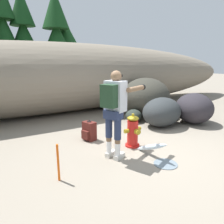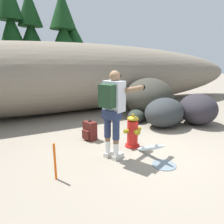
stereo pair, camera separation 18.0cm
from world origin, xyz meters
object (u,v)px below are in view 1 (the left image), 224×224
at_px(boulder_large, 145,97).
at_px(utility_worker, 115,104).
at_px(boulder_mid, 162,112).
at_px(spare_backpack, 89,131).
at_px(boulder_small, 194,108).
at_px(survey_stake, 58,163).
at_px(fire_hydrant, 133,132).
at_px(boulder_outlier, 134,116).

bearing_deg(boulder_large, utility_worker, -140.38).
relative_size(utility_worker, boulder_mid, 1.26).
xyz_separation_m(spare_backpack, boulder_large, (2.67, 1.11, 0.42)).
xyz_separation_m(boulder_small, survey_stake, (-4.44, -0.91, -0.15)).
height_order(spare_backpack, boulder_mid, boulder_mid).
height_order(fire_hydrant, boulder_mid, boulder_mid).
height_order(boulder_mid, boulder_outlier, boulder_mid).
distance_m(boulder_outlier, survey_stake, 3.59).
bearing_deg(boulder_large, boulder_small, -67.69).
bearing_deg(boulder_outlier, boulder_mid, -61.26).
distance_m(spare_backpack, boulder_mid, 2.26).
bearing_deg(boulder_mid, boulder_large, 70.94).
bearing_deg(spare_backpack, utility_worker, 75.81).
bearing_deg(boulder_large, survey_stake, -147.80).
distance_m(boulder_small, survey_stake, 4.53).
bearing_deg(boulder_mid, boulder_outlier, 118.74).
height_order(spare_backpack, survey_stake, survey_stake).
bearing_deg(utility_worker, boulder_outlier, 21.61).
height_order(fire_hydrant, boulder_small, boulder_small).
bearing_deg(boulder_mid, boulder_small, -16.14).
distance_m(spare_backpack, survey_stake, 1.74).
xyz_separation_m(boulder_mid, boulder_outlier, (-0.41, 0.76, -0.22)).
bearing_deg(survey_stake, fire_hydrant, 14.58).
relative_size(boulder_mid, boulder_outlier, 2.27).
height_order(fire_hydrant, spare_backpack, fire_hydrant).
height_order(boulder_large, survey_stake, boulder_large).
bearing_deg(boulder_outlier, utility_worker, -136.05).
xyz_separation_m(boulder_outlier, survey_stake, (-2.99, -1.97, 0.11)).
relative_size(fire_hydrant, survey_stake, 1.22).
height_order(boulder_large, boulder_small, boulder_large).
relative_size(fire_hydrant, boulder_outlier, 1.27).
bearing_deg(utility_worker, boulder_large, 17.29).
relative_size(spare_backpack, survey_stake, 0.78).
height_order(spare_backpack, boulder_small, boulder_small).
relative_size(fire_hydrant, boulder_small, 0.60).
bearing_deg(utility_worker, spare_backpack, 68.97).
bearing_deg(spare_backpack, fire_hydrant, 111.66).
height_order(utility_worker, boulder_outlier, utility_worker).
bearing_deg(fire_hydrant, utility_worker, -158.02).
xyz_separation_m(spare_backpack, boulder_small, (3.28, -0.39, 0.23)).
xyz_separation_m(boulder_large, boulder_mid, (-0.41, -1.20, -0.23)).
height_order(utility_worker, spare_backpack, utility_worker).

